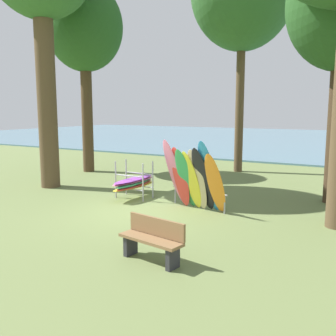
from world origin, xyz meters
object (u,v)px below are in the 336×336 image
tree_mid_behind (84,29)px  park_bench (153,239)px  board_storage_rack (134,183)px  leaning_board_pile (194,179)px

tree_mid_behind → park_bench: tree_mid_behind is taller
park_bench → board_storage_rack: bearing=128.4°
board_storage_rack → park_bench: size_ratio=1.47×
leaning_board_pile → park_bench: bearing=-76.0°
board_storage_rack → park_bench: 5.54m
leaning_board_pile → park_bench: (0.96, -3.84, -0.51)m
tree_mid_behind → leaning_board_pile: size_ratio=4.09×
tree_mid_behind → park_bench: size_ratio=6.02×
board_storage_rack → tree_mid_behind: bearing=145.4°
board_storage_rack → park_bench: bearing=-51.6°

